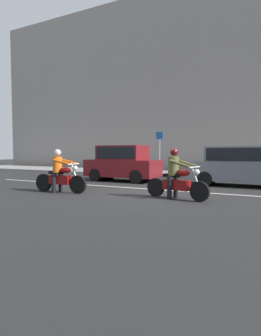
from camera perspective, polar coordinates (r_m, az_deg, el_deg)
ground_plane at (r=10.20m, az=4.75°, el=-5.11°), size 80.00×80.00×0.00m
sidewalk_slab at (r=17.80m, az=14.64°, el=-1.32°), size 40.00×4.40×0.14m
building_facade at (r=21.72m, az=16.97°, el=17.29°), size 40.00×1.40×13.54m
lane_marking_stripe at (r=10.99m, az=7.05°, el=-4.48°), size 18.00×0.14×0.01m
motorcycle_with_rider_olive at (r=8.98m, az=9.31°, el=-2.08°), size 2.17×0.80×1.61m
motorcycle_with_rider_orange_stripe at (r=10.58m, az=-14.18°, el=-1.35°), size 2.19×0.70×1.59m
parked_hatchback_maroon at (r=14.19m, az=-1.61°, el=1.08°), size 3.68×1.76×1.80m
parked_sedan_slate_gray at (r=13.03m, az=21.21°, el=0.42°), size 4.41×1.82×1.72m
street_sign_post at (r=17.56m, az=5.92°, el=4.07°), size 0.44×0.08×2.60m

